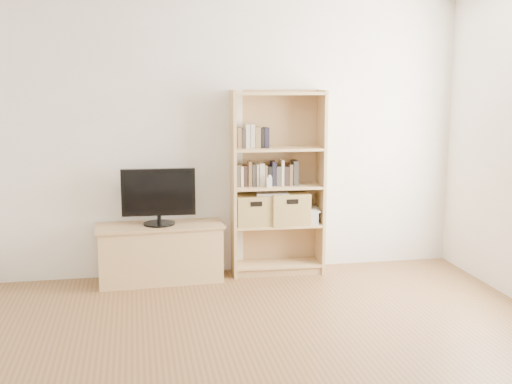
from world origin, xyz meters
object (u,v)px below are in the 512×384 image
object	(u,v)px
laptop	(272,193)
bookshelf	(278,183)
baby_monitor	(269,182)
television	(159,197)
basket_left	(254,210)
basket_right	(289,208)
tv_stand	(160,254)

from	to	relation	value
laptop	bookshelf	bearing A→B (deg)	13.48
bookshelf	baby_monitor	world-z (taller)	bookshelf
baby_monitor	television	bearing A→B (deg)	-170.60
television	basket_left	bearing A→B (deg)	6.36
baby_monitor	bookshelf	bearing A→B (deg)	54.45
television	basket_left	size ratio (longest dim) A/B	1.93
bookshelf	baby_monitor	bearing A→B (deg)	-135.00
baby_monitor	laptop	distance (m)	0.16
basket_right	laptop	distance (m)	0.22
bookshelf	laptop	size ratio (longest dim) A/B	5.83
tv_stand	baby_monitor	xyz separation A→B (m)	(1.02, -0.04, 0.65)
television	basket_right	world-z (taller)	television
baby_monitor	tv_stand	bearing A→B (deg)	-170.60
tv_stand	television	world-z (taller)	television
baby_monitor	basket_right	xyz separation A→B (m)	(0.21, 0.08, -0.27)
bookshelf	laptop	distance (m)	0.11
tv_stand	baby_monitor	distance (m)	1.21
television	basket_left	distance (m)	0.91
basket_right	basket_left	bearing A→B (deg)	177.63
bookshelf	television	distance (m)	1.13
television	tv_stand	bearing A→B (deg)	0.00
bookshelf	basket_right	size ratio (longest dim) A/B	4.83
laptop	tv_stand	bearing A→B (deg)	-170.42
tv_stand	laptop	size ratio (longest dim) A/B	3.71
television	laptop	distance (m)	1.07
television	laptop	xyz separation A→B (m)	(1.07, 0.05, -0.01)
tv_stand	basket_right	world-z (taller)	basket_right
bookshelf	television	xyz separation A→B (m)	(-1.12, -0.05, -0.08)
basket_left	television	bearing A→B (deg)	-176.23
tv_stand	bookshelf	bearing A→B (deg)	-0.36
baby_monitor	basket_left	bearing A→B (deg)	155.29
tv_stand	laptop	xyz separation A→B (m)	(1.07, 0.05, 0.53)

